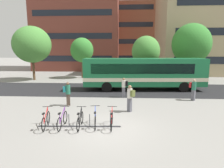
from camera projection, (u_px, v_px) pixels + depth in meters
The scene contains 19 objects.
ground at pixel (107, 128), 9.95m from camera, with size 200.00×200.00×0.00m, color gray.
bus_lane_asphalt at pixel (115, 89), 19.99m from camera, with size 80.00×7.20×0.01m, color #232326.
city_bus at pixel (144, 73), 19.52m from camera, with size 12.15×3.27×3.20m.
bike_rack at pixel (79, 125), 10.12m from camera, with size 4.34×0.31×0.70m.
parked_bicycle_red_0 at pixel (46, 120), 10.01m from camera, with size 0.52×1.71×0.99m.
parked_bicycle_purple_1 at pixel (62, 120), 10.03m from camera, with size 0.52×1.72×0.99m.
parked_bicycle_black_2 at pixel (80, 120), 10.00m from camera, with size 0.52×1.72×0.99m.
parked_bicycle_blue_3 at pixel (95, 119), 10.16m from camera, with size 0.52×1.72×0.99m.
parked_bicycle_red_4 at pixel (112, 120), 10.02m from camera, with size 0.52×1.72×0.99m.
commuter_olive_pack_0 at pixel (130, 97), 12.51m from camera, with size 0.59×0.59×1.76m.
commuter_red_pack_1 at pixel (193, 88), 15.39m from camera, with size 0.57×0.60×1.73m.
commuter_teal_pack_2 at pixel (67, 92), 13.95m from camera, with size 0.59×0.45×1.73m.
commuter_black_pack_3 at pixel (124, 86), 16.37m from camera, with size 0.54×0.37×1.70m.
street_tree_0 at pixel (146, 51), 23.04m from camera, with size 3.33×3.33×5.71m.
street_tree_1 at pixel (32, 45), 25.69m from camera, with size 4.99×4.99×7.19m.
street_tree_2 at pixel (191, 44), 24.79m from camera, with size 4.89×4.89×7.42m.
street_tree_3 at pixel (82, 50), 27.94m from camera, with size 3.31×3.31×5.82m.
building_left_wing at pixel (80, 21), 41.83m from camera, with size 16.85×13.31×20.86m.
building_centre_block at pixel (116, 36), 50.32m from camera, with size 19.97×10.70×15.30m.
Camera 1 is at (0.80, -9.39, 3.94)m, focal length 30.93 mm.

